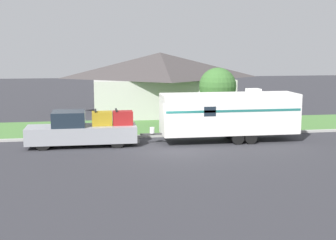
% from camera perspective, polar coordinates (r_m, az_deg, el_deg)
% --- Properties ---
extents(ground_plane, '(120.00, 120.00, 0.00)m').
position_cam_1_polar(ground_plane, '(26.20, 0.25, -3.62)').
color(ground_plane, '#2D2D33').
extents(curb_strip, '(80.00, 0.30, 0.14)m').
position_cam_1_polar(curb_strip, '(29.81, -0.91, -1.92)').
color(curb_strip, '#999993').
rests_on(curb_strip, ground_plane).
extents(lawn_strip, '(80.00, 7.00, 0.03)m').
position_cam_1_polar(lawn_strip, '(33.38, -1.79, -0.83)').
color(lawn_strip, '#477538').
rests_on(lawn_strip, ground_plane).
extents(house_across_street, '(12.12, 8.58, 5.17)m').
position_cam_1_polar(house_across_street, '(40.06, -0.96, 4.68)').
color(house_across_street, '#B2B2A8').
rests_on(house_across_street, ground_plane).
extents(pickup_truck, '(6.38, 1.94, 2.11)m').
position_cam_1_polar(pickup_truck, '(27.39, -10.39, -1.22)').
color(pickup_truck, black).
rests_on(pickup_truck, ground_plane).
extents(travel_trailer, '(9.52, 2.27, 3.19)m').
position_cam_1_polar(travel_trailer, '(28.40, 7.49, 0.80)').
color(travel_trailer, black).
rests_on(travel_trailer, ground_plane).
extents(mailbox, '(0.48, 0.20, 1.38)m').
position_cam_1_polar(mailbox, '(30.11, -11.54, -0.09)').
color(mailbox, brown).
rests_on(mailbox, ground_plane).
extents(tree_in_yard, '(2.70, 2.70, 4.18)m').
position_cam_1_polar(tree_in_yard, '(34.23, 6.07, 4.11)').
color(tree_in_yard, brown).
rests_on(tree_in_yard, ground_plane).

